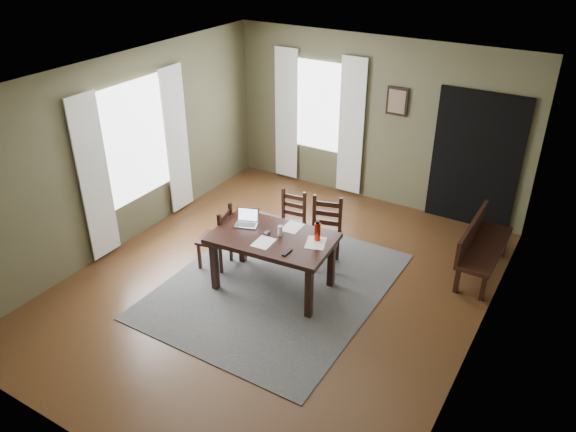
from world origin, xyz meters
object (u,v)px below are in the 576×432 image
Objects in this scene: dining_table at (273,243)px; chair_end at (218,238)px; chair_back_left at (290,222)px; bench at (480,243)px; water_bottle at (317,231)px; chair_back_right at (325,234)px; laptop at (247,220)px.

chair_end is (-0.91, 0.04, -0.23)m from dining_table.
bench is at bearing 10.10° from chair_back_left.
dining_table is 5.90× the size of water_bottle.
bench is 2.27m from water_bottle.
chair_back_right is at bearing -15.98° from chair_back_left.
chair_back_left is at bearing 138.40° from water_bottle.
laptop is at bearing -173.87° from water_bottle.
water_bottle is at bearing -87.20° from chair_back_right.
laptop reaches higher than chair_back_left.
chair_back_left is at bearing 134.34° from chair_end.
dining_table is at bearing 128.21° from bench.
chair_end is at bearing -131.59° from chair_back_left.
chair_back_right reaches higher than laptop.
laptop is (0.45, 0.07, 0.38)m from chair_end.
water_bottle reaches higher than bench.
chair_back_right is 0.79m from water_bottle.
chair_back_left is 1.19m from water_bottle.
water_bottle reaches higher than chair_end.
bench is (2.17, 1.71, -0.22)m from dining_table.
dining_table is 1.76× the size of chair_end.
dining_table is 1.83× the size of chair_back_left.
bench is (2.47, 0.78, 0.03)m from chair_back_left.
chair_end is at bearing 118.51° from bench.
chair_end is 0.66× the size of bench.
laptop reaches higher than dining_table.
laptop is at bearing 121.49° from bench.
chair_back_left is 3.22× the size of water_bottle.
chair_back_left is at bearing 59.46° from laptop.
water_bottle is at bearing -48.96° from chair_back_left.
chair_end is 1.50m from water_bottle.
water_bottle is at bearing 85.36° from chair_end.
bench is (1.87, 0.87, -0.01)m from chair_back_right.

